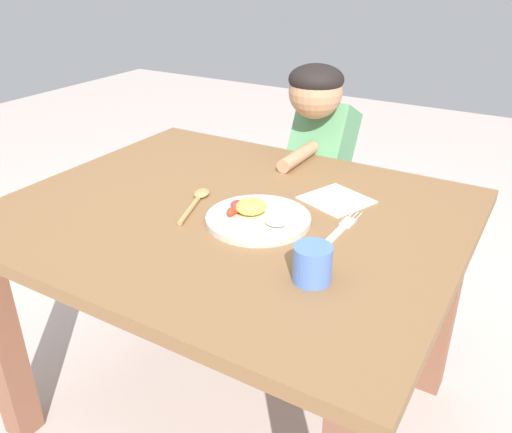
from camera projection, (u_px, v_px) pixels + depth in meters
The scene contains 8 objects.
ground_plane at pixel (236, 405), 1.69m from camera, with size 8.00×8.00×0.00m, color beige.
dining_table at pixel (233, 249), 1.43m from camera, with size 1.17×0.97×0.70m.
plate at pixel (257, 217), 1.30m from camera, with size 0.26×0.26×0.05m.
fork at pixel (338, 232), 1.25m from camera, with size 0.03×0.24×0.01m.
spoon at pixel (197, 200), 1.40m from camera, with size 0.09×0.21×0.02m.
drinking_cup at pixel (312, 264), 1.05m from camera, with size 0.08×0.08×0.08m, color #517AD0.
person at pixel (321, 189), 1.89m from camera, with size 0.20×0.43×0.99m.
napkin at pixel (336, 200), 1.42m from camera, with size 0.16×0.15×0.00m, color white.
Camera 1 is at (0.69, -1.03, 1.30)m, focal length 36.86 mm.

